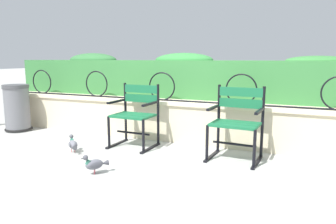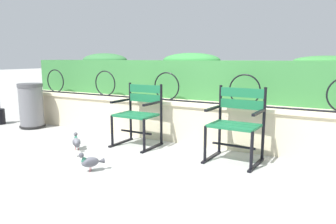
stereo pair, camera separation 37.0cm
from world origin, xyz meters
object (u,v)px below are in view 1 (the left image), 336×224
at_px(pigeon_far_side, 73,144).
at_px(trash_bin, 17,109).
at_px(park_chair_left, 136,113).
at_px(park_chair_right, 237,121).
at_px(pigeon_near_chairs, 95,164).

xyz_separation_m(pigeon_far_side, trash_bin, (-1.70, 0.65, 0.26)).
bearing_deg(trash_bin, park_chair_left, -0.74).
height_order(park_chair_left, park_chair_right, park_chair_right).
relative_size(park_chair_left, park_chair_right, 0.97).
xyz_separation_m(park_chair_left, pigeon_far_side, (-0.59, -0.62, -0.35)).
distance_m(park_chair_left, trash_bin, 2.29).
bearing_deg(pigeon_near_chairs, trash_bin, 154.06).
bearing_deg(pigeon_near_chairs, park_chair_right, 41.97).
distance_m(park_chair_right, pigeon_far_side, 2.11).
relative_size(park_chair_left, trash_bin, 1.10).
bearing_deg(trash_bin, park_chair_right, -0.78).
xyz_separation_m(pigeon_near_chairs, trash_bin, (-2.43, 1.18, 0.26)).
xyz_separation_m(park_chair_right, pigeon_near_chairs, (-1.26, -1.13, -0.36)).
distance_m(park_chair_left, park_chair_right, 1.40).
relative_size(pigeon_far_side, trash_bin, 0.31).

